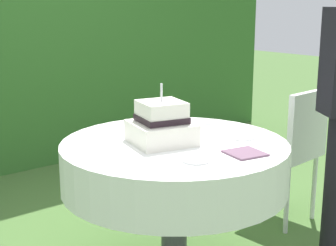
{
  "coord_description": "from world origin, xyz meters",
  "views": [
    {
      "loc": [
        -1.57,
        -1.87,
        1.43
      ],
      "look_at": [
        -0.03,
        0.01,
        0.84
      ],
      "focal_mm": 54.45,
      "sensor_mm": 36.0,
      "label": 1
    }
  ],
  "objects_px": {
    "cake_table": "(174,166)",
    "garden_chair": "(293,143)",
    "wedding_cake": "(162,124)",
    "serving_plate_near": "(171,124)",
    "serving_plate_right": "(196,160)",
    "napkin_stack": "(245,153)",
    "serving_plate_far": "(241,137)",
    "serving_plate_left": "(202,122)"
  },
  "relations": [
    {
      "from": "serving_plate_near",
      "to": "garden_chair",
      "type": "xyz_separation_m",
      "value": [
        0.82,
        -0.24,
        -0.21
      ]
    },
    {
      "from": "serving_plate_right",
      "to": "garden_chair",
      "type": "xyz_separation_m",
      "value": [
        1.16,
        0.35,
        -0.21
      ]
    },
    {
      "from": "garden_chair",
      "to": "serving_plate_near",
      "type": "bearing_deg",
      "value": 163.51
    },
    {
      "from": "wedding_cake",
      "to": "serving_plate_far",
      "type": "xyz_separation_m",
      "value": [
        0.37,
        -0.19,
        -0.09
      ]
    },
    {
      "from": "serving_plate_near",
      "to": "napkin_stack",
      "type": "distance_m",
      "value": 0.66
    },
    {
      "from": "serving_plate_near",
      "to": "serving_plate_far",
      "type": "bearing_deg",
      "value": -78.0
    },
    {
      "from": "serving_plate_near",
      "to": "garden_chair",
      "type": "height_order",
      "value": "garden_chair"
    },
    {
      "from": "serving_plate_left",
      "to": "serving_plate_right",
      "type": "distance_m",
      "value": 0.73
    },
    {
      "from": "serving_plate_far",
      "to": "serving_plate_left",
      "type": "height_order",
      "value": "same"
    },
    {
      "from": "serving_plate_right",
      "to": "garden_chair",
      "type": "distance_m",
      "value": 1.23
    },
    {
      "from": "serving_plate_right",
      "to": "napkin_stack",
      "type": "bearing_deg",
      "value": -14.51
    },
    {
      "from": "serving_plate_left",
      "to": "serving_plate_right",
      "type": "xyz_separation_m",
      "value": [
        -0.52,
        -0.51,
        0.0
      ]
    },
    {
      "from": "cake_table",
      "to": "serving_plate_far",
      "type": "distance_m",
      "value": 0.38
    },
    {
      "from": "serving_plate_right",
      "to": "serving_plate_left",
      "type": "bearing_deg",
      "value": 44.69
    },
    {
      "from": "serving_plate_far",
      "to": "napkin_stack",
      "type": "relative_size",
      "value": 0.88
    },
    {
      "from": "cake_table",
      "to": "napkin_stack",
      "type": "relative_size",
      "value": 7.11
    },
    {
      "from": "cake_table",
      "to": "serving_plate_left",
      "type": "height_order",
      "value": "serving_plate_left"
    },
    {
      "from": "cake_table",
      "to": "garden_chair",
      "type": "relative_size",
      "value": 1.28
    },
    {
      "from": "serving_plate_far",
      "to": "serving_plate_left",
      "type": "relative_size",
      "value": 1.01
    },
    {
      "from": "garden_chair",
      "to": "wedding_cake",
      "type": "bearing_deg",
      "value": -179.03
    },
    {
      "from": "wedding_cake",
      "to": "serving_plate_left",
      "type": "distance_m",
      "value": 0.49
    },
    {
      "from": "serving_plate_near",
      "to": "wedding_cake",
      "type": "bearing_deg",
      "value": -136.58
    },
    {
      "from": "serving_plate_right",
      "to": "cake_table",
      "type": "bearing_deg",
      "value": 66.99
    },
    {
      "from": "napkin_stack",
      "to": "garden_chair",
      "type": "xyz_separation_m",
      "value": [
        0.92,
        0.41,
        -0.21
      ]
    },
    {
      "from": "serving_plate_far",
      "to": "garden_chair",
      "type": "xyz_separation_m",
      "value": [
        0.72,
        0.21,
        -0.21
      ]
    },
    {
      "from": "serving_plate_right",
      "to": "garden_chair",
      "type": "height_order",
      "value": "garden_chair"
    },
    {
      "from": "wedding_cake",
      "to": "serving_plate_near",
      "type": "relative_size",
      "value": 3.44
    },
    {
      "from": "cake_table",
      "to": "serving_plate_far",
      "type": "height_order",
      "value": "serving_plate_far"
    },
    {
      "from": "serving_plate_near",
      "to": "serving_plate_left",
      "type": "height_order",
      "value": "same"
    },
    {
      "from": "napkin_stack",
      "to": "garden_chair",
      "type": "relative_size",
      "value": 0.18
    },
    {
      "from": "wedding_cake",
      "to": "serving_plate_near",
      "type": "xyz_separation_m",
      "value": [
        0.27,
        0.26,
        -0.09
      ]
    },
    {
      "from": "cake_table",
      "to": "wedding_cake",
      "type": "height_order",
      "value": "wedding_cake"
    },
    {
      "from": "cake_table",
      "to": "napkin_stack",
      "type": "distance_m",
      "value": 0.4
    },
    {
      "from": "cake_table",
      "to": "serving_plate_left",
      "type": "bearing_deg",
      "value": 28.79
    },
    {
      "from": "serving_plate_near",
      "to": "napkin_stack",
      "type": "xyz_separation_m",
      "value": [
        -0.1,
        -0.65,
        -0.0
      ]
    },
    {
      "from": "serving_plate_far",
      "to": "serving_plate_left",
      "type": "distance_m",
      "value": 0.38
    },
    {
      "from": "wedding_cake",
      "to": "garden_chair",
      "type": "distance_m",
      "value": 1.13
    },
    {
      "from": "napkin_stack",
      "to": "garden_chair",
      "type": "distance_m",
      "value": 1.03
    },
    {
      "from": "serving_plate_near",
      "to": "serving_plate_left",
      "type": "bearing_deg",
      "value": -23.44
    },
    {
      "from": "wedding_cake",
      "to": "garden_chair",
      "type": "relative_size",
      "value": 0.39
    },
    {
      "from": "serving_plate_near",
      "to": "serving_plate_right",
      "type": "bearing_deg",
      "value": -120.5
    },
    {
      "from": "serving_plate_near",
      "to": "cake_table",
      "type": "bearing_deg",
      "value": -127.15
    }
  ]
}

